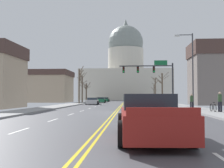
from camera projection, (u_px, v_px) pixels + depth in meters
ground at (116, 112)px, 25.19m from camera, size 20.00×180.00×0.20m
signal_gantry at (153, 73)px, 39.84m from camera, size 7.91×0.41×6.58m
street_lamp_right at (190, 64)px, 29.70m from camera, size 2.04×0.24×8.23m
capitol_building at (126, 73)px, 97.54m from camera, size 31.07×19.58×29.27m
sedan_near_00 at (161, 103)px, 36.31m from camera, size 2.08×4.21×1.23m
sedan_near_01 at (134, 104)px, 30.16m from camera, size 2.08×4.30×1.28m
sedan_near_02 at (137, 106)px, 24.48m from camera, size 2.05×4.65×1.26m
sedan_near_03 at (140, 110)px, 17.02m from camera, size 2.17×4.28×1.32m
pickup_truck_near_04 at (150, 118)px, 9.76m from camera, size 2.47×5.77×1.59m
sedan_oncoming_00 at (92, 101)px, 47.40m from camera, size 2.24×4.54×1.19m
sedan_oncoming_01 at (101, 100)px, 59.65m from camera, size 2.20×4.50×1.20m
sedan_oncoming_02 at (105, 100)px, 70.58m from camera, size 2.09×4.47×1.13m
flank_building_00 at (45, 86)px, 64.51m from camera, size 12.14×10.05×7.44m
flank_building_02 at (222, 73)px, 45.50m from camera, size 10.41×7.60×10.41m
bare_tree_00 at (155, 88)px, 69.95m from camera, size 1.84×2.37×6.41m
bare_tree_01 at (86, 91)px, 61.58m from camera, size 2.63×1.65×4.51m
bare_tree_02 at (154, 92)px, 76.93m from camera, size 1.71×2.81×5.46m
bare_tree_03 at (82, 88)px, 56.87m from camera, size 2.20×1.56×6.33m
bare_tree_04 at (162, 87)px, 56.19m from camera, size 2.96×1.19×6.33m
bare_tree_05 at (80, 83)px, 49.33m from camera, size 1.14×2.53×6.66m
pedestrian_00 at (192, 100)px, 28.99m from camera, size 0.35×0.34×1.59m
pedestrian_01 at (220, 101)px, 23.37m from camera, size 0.35×0.34×1.72m
bicycle_parked at (213, 108)px, 23.90m from camera, size 0.12×1.77×0.85m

